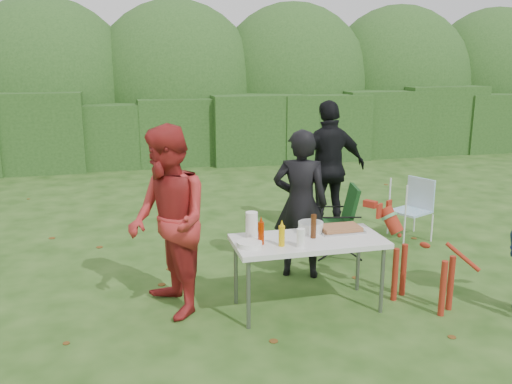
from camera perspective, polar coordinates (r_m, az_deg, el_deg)
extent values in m
plane|color=#1E4211|center=(5.77, 2.67, -11.53)|extent=(80.00, 80.00, 0.00)
cube|color=#23471C|center=(13.18, -7.45, 6.66)|extent=(22.00, 1.40, 1.70)
ellipsoid|color=#3D6628|center=(14.69, -8.31, 10.30)|extent=(20.00, 2.60, 3.20)
cube|color=silver|center=(5.41, 5.54, -5.18)|extent=(1.50, 0.70, 0.05)
cylinder|color=slate|center=(5.12, -0.80, -10.72)|extent=(0.04, 0.04, 0.69)
cylinder|color=slate|center=(5.57, 13.13, -9.02)|extent=(0.04, 0.04, 0.69)
cylinder|color=slate|center=(5.62, -2.13, -8.41)|extent=(0.04, 0.04, 0.69)
cylinder|color=slate|center=(6.03, 10.70, -7.07)|extent=(0.04, 0.04, 0.69)
imported|color=black|center=(6.20, 4.69, -1.27)|extent=(0.74, 0.62, 1.72)
imported|color=#A52525|center=(5.30, -9.23, -3.14)|extent=(0.91, 1.06, 1.88)
imported|color=black|center=(7.79, 7.68, 2.51)|extent=(1.16, 0.57, 1.92)
cube|color=#B7B7BA|center=(5.68, 8.86, -4.00)|extent=(0.45, 0.30, 0.02)
cube|color=#9D643C|center=(5.67, 8.87, -3.73)|extent=(0.40, 0.26, 0.04)
cylinder|color=#D2A709|center=(5.16, 2.73, -4.64)|extent=(0.06, 0.06, 0.20)
cylinder|color=#8F2000|center=(5.19, 0.53, -4.37)|extent=(0.06, 0.06, 0.22)
cylinder|color=#47230F|center=(5.40, 6.07, -3.61)|extent=(0.06, 0.06, 0.24)
cylinder|color=white|center=(5.39, -0.46, -3.47)|extent=(0.12, 0.12, 0.26)
cylinder|color=white|center=(5.14, 4.75, -4.84)|extent=(0.08, 0.08, 0.18)
cylinder|color=silver|center=(5.62, 5.78, -3.65)|extent=(0.26, 0.26, 0.10)
cylinder|color=white|center=(5.15, -0.71, -5.51)|extent=(0.24, 0.24, 0.05)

